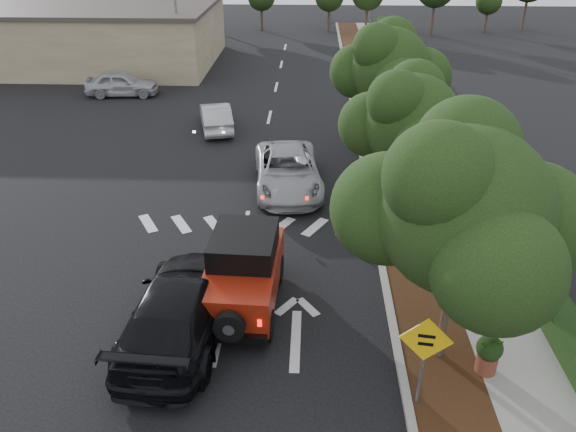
# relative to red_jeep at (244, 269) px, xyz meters

# --- Properties ---
(ground) EXTENTS (120.00, 120.00, 0.00)m
(ground) POSITION_rel_red_jeep_xyz_m (-0.51, -1.62, -1.11)
(ground) COLOR black
(ground) RESTS_ON ground
(curb) EXTENTS (0.20, 70.00, 0.15)m
(curb) POSITION_rel_red_jeep_xyz_m (4.09, 10.38, -1.03)
(curb) COLOR #9E9B93
(curb) RESTS_ON ground
(planting_strip) EXTENTS (1.80, 70.00, 0.12)m
(planting_strip) POSITION_rel_red_jeep_xyz_m (5.09, 10.38, -1.05)
(planting_strip) COLOR black
(planting_strip) RESTS_ON ground
(sidewalk) EXTENTS (2.00, 70.00, 0.12)m
(sidewalk) POSITION_rel_red_jeep_xyz_m (6.99, 10.38, -1.05)
(sidewalk) COLOR gray
(sidewalk) RESTS_ON ground
(hedge) EXTENTS (0.80, 70.00, 0.80)m
(hedge) POSITION_rel_red_jeep_xyz_m (8.39, 10.38, -0.71)
(hedge) COLOR black
(hedge) RESTS_ON ground
(commercial_building) EXTENTS (22.00, 12.00, 4.00)m
(commercial_building) POSITION_rel_red_jeep_xyz_m (-16.51, 28.38, 0.89)
(commercial_building) COLOR gray
(commercial_building) RESTS_ON ground
(transmission_tower) EXTENTS (7.00, 4.00, 28.00)m
(transmission_tower) POSITION_rel_red_jeep_xyz_m (5.49, 46.38, -1.11)
(transmission_tower) COLOR slate
(transmission_tower) RESTS_ON ground
(street_tree_near) EXTENTS (3.80, 3.80, 5.92)m
(street_tree_near) POSITION_rel_red_jeep_xyz_m (5.09, -2.12, -1.11)
(street_tree_near) COLOR black
(street_tree_near) RESTS_ON ground
(street_tree_mid) EXTENTS (3.20, 3.20, 5.32)m
(street_tree_mid) POSITION_rel_red_jeep_xyz_m (5.09, 4.88, -1.11)
(street_tree_mid) COLOR black
(street_tree_mid) RESTS_ON ground
(street_tree_far) EXTENTS (3.40, 3.40, 5.62)m
(street_tree_far) POSITION_rel_red_jeep_xyz_m (5.09, 11.38, -1.11)
(street_tree_far) COLOR black
(street_tree_far) RESTS_ON ground
(light_pole_a) EXTENTS (2.00, 0.22, 9.00)m
(light_pole_a) POSITION_rel_red_jeep_xyz_m (-7.01, 24.38, -1.11)
(light_pole_a) COLOR slate
(light_pole_a) RESTS_ON ground
(light_pole_b) EXTENTS (2.00, 0.22, 9.00)m
(light_pole_b) POSITION_rel_red_jeep_xyz_m (-8.01, 36.38, -1.11)
(light_pole_b) COLOR slate
(light_pole_b) RESTS_ON ground
(red_jeep) EXTENTS (2.07, 4.33, 2.18)m
(red_jeep) POSITION_rel_red_jeep_xyz_m (0.00, 0.00, 0.00)
(red_jeep) COLOR black
(red_jeep) RESTS_ON ground
(silver_suv_ahead) EXTENTS (3.09, 5.72, 1.52)m
(silver_suv_ahead) POSITION_rel_red_jeep_xyz_m (0.88, 7.56, -0.34)
(silver_suv_ahead) COLOR #9D9FA4
(silver_suv_ahead) RESTS_ON ground
(black_suv_oncoming) EXTENTS (2.69, 5.91, 1.68)m
(black_suv_oncoming) POSITION_rel_red_jeep_xyz_m (-1.51, -1.47, -0.27)
(black_suv_oncoming) COLOR black
(black_suv_oncoming) RESTS_ON ground
(silver_sedan_oncoming) EXTENTS (2.37, 4.33, 1.35)m
(silver_sedan_oncoming) POSITION_rel_red_jeep_xyz_m (-3.08, 14.35, -0.43)
(silver_sedan_oncoming) COLOR #ADAFB5
(silver_sedan_oncoming) RESTS_ON ground
(parked_suv) EXTENTS (4.40, 2.05, 1.46)m
(parked_suv) POSITION_rel_red_jeep_xyz_m (-9.70, 20.08, -0.38)
(parked_suv) COLOR #AEB0B6
(parked_suv) RESTS_ON ground
(speed_hump_sign) EXTENTS (1.12, 0.18, 2.40)m
(speed_hump_sign) POSITION_rel_red_jeep_xyz_m (4.29, -3.73, 0.56)
(speed_hump_sign) COLOR slate
(speed_hump_sign) RESTS_ON ground
(terracotta_planter) EXTENTS (0.62, 0.62, 1.09)m
(terracotta_planter) POSITION_rel_red_jeep_xyz_m (6.09, -2.65, -0.37)
(terracotta_planter) COLOR brown
(terracotta_planter) RESTS_ON ground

